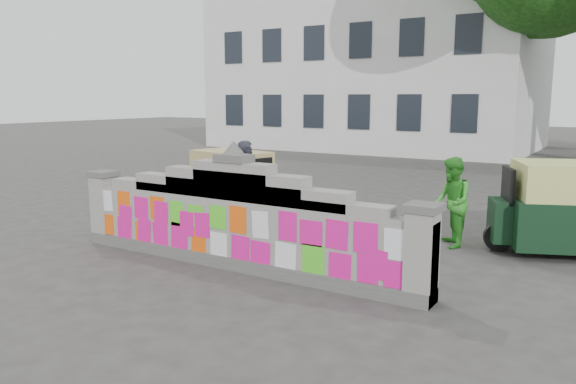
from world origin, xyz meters
name	(u,v)px	position (x,y,z in m)	size (l,w,h in m)	color
ground	(236,267)	(0.00, 0.00, 0.00)	(100.00, 100.00, 0.00)	#383533
parapet_wall	(235,221)	(0.00, -0.01, 0.75)	(6.48, 0.44, 2.01)	#4C4C49
building	(379,72)	(-7.00, 21.98, 4.01)	(16.00, 10.00, 8.90)	silver
cyclist_bike	(248,210)	(-1.19, 1.98, 0.47)	(0.62, 1.78, 0.93)	black
cyclist_rider	(248,193)	(-1.19, 1.98, 0.79)	(0.58, 0.38, 1.58)	#22222A
pedestrian	(451,202)	(2.52, 3.06, 0.81)	(0.79, 0.62, 1.63)	green
rickshaw_left	(233,178)	(-3.08, 3.97, 0.71)	(2.56, 1.61, 1.37)	#103220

